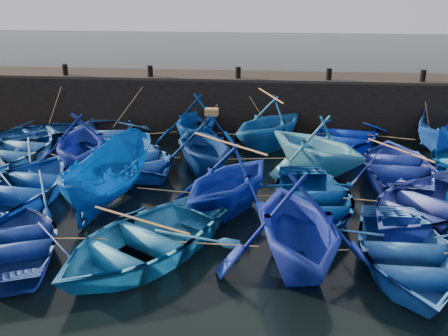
{
  "coord_description": "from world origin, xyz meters",
  "views": [
    {
      "loc": [
        1.57,
        -12.67,
        6.66
      ],
      "look_at": [
        0.0,
        3.2,
        0.7
      ],
      "focal_mm": 40.0,
      "sensor_mm": 36.0,
      "label": 1
    }
  ],
  "objects": [
    {
      "name": "ground",
      "position": [
        0.0,
        0.0,
        0.0
      ],
      "size": [
        120.0,
        120.0,
        0.0
      ],
      "primitive_type": "plane",
      "color": "black",
      "rests_on": "ground"
    },
    {
      "name": "quay_wall",
      "position": [
        0.0,
        10.5,
        1.25
      ],
      "size": [
        26.0,
        2.5,
        2.5
      ],
      "primitive_type": "cube",
      "color": "black",
      "rests_on": "ground"
    },
    {
      "name": "quay_top",
      "position": [
        0.0,
        10.5,
        2.56
      ],
      "size": [
        26.0,
        2.5,
        0.12
      ],
      "primitive_type": "cube",
      "color": "black",
      "rests_on": "quay_wall"
    },
    {
      "name": "bollard_0",
      "position": [
        -8.0,
        9.6,
        2.87
      ],
      "size": [
        0.24,
        0.24,
        0.5
      ],
      "primitive_type": "cylinder",
      "color": "black",
      "rests_on": "quay_top"
    },
    {
      "name": "bollard_1",
      "position": [
        -4.0,
        9.6,
        2.87
      ],
      "size": [
        0.24,
        0.24,
        0.5
      ],
      "primitive_type": "cylinder",
      "color": "black",
      "rests_on": "quay_top"
    },
    {
      "name": "bollard_2",
      "position": [
        0.0,
        9.6,
        2.87
      ],
      "size": [
        0.24,
        0.24,
        0.5
      ],
      "primitive_type": "cylinder",
      "color": "black",
      "rests_on": "quay_top"
    },
    {
      "name": "bollard_3",
      "position": [
        4.0,
        9.6,
        2.87
      ],
      "size": [
        0.24,
        0.24,
        0.5
      ],
      "primitive_type": "cylinder",
      "color": "black",
      "rests_on": "quay_top"
    },
    {
      "name": "bollard_4",
      "position": [
        8.0,
        9.6,
        2.87
      ],
      "size": [
        0.24,
        0.24,
        0.5
      ],
      "primitive_type": "cylinder",
      "color": "black",
      "rests_on": "quay_top"
    },
    {
      "name": "boat_0",
      "position": [
        -8.57,
        7.24,
        0.48
      ],
      "size": [
        5.6,
        5.58,
        0.96
      ],
      "primitive_type": "imported",
      "rotation": [
        0.0,
        0.0,
        2.34
      ],
      "color": "navy",
      "rests_on": "ground"
    },
    {
      "name": "boat_1",
      "position": [
        -5.52,
        7.11,
        0.57
      ],
      "size": [
        4.98,
        6.16,
        1.13
      ],
      "primitive_type": "imported",
      "rotation": [
        0.0,
        0.0,
        0.22
      ],
      "color": "#255296",
      "rests_on": "ground"
    },
    {
      "name": "boat_2",
      "position": [
        -1.63,
        7.86,
        1.1
      ],
      "size": [
        3.64,
        4.22,
        2.21
      ],
      "primitive_type": "imported",
      "rotation": [
        0.0,
        0.0,
        -0.01
      ],
      "color": "navy",
      "rests_on": "ground"
    },
    {
      "name": "boat_3",
      "position": [
        1.48,
        7.65,
        1.13
      ],
      "size": [
        5.53,
        5.65,
        2.26
      ],
      "primitive_type": "imported",
      "rotation": [
        0.0,
        0.0,
        -0.65
      ],
      "color": "#105192",
      "rests_on": "ground"
    },
    {
      "name": "boat_4",
      "position": [
        4.76,
        8.22,
        0.58
      ],
      "size": [
        5.09,
        6.32,
        1.16
      ],
      "primitive_type": "imported",
      "rotation": [
        0.0,
        0.0,
        -0.21
      ],
      "color": "#031C96",
      "rests_on": "ground"
    },
    {
      "name": "boat_5",
      "position": [
        8.4,
        7.7,
        0.83
      ],
      "size": [
        2.83,
        4.56,
        1.65
      ],
      "primitive_type": "imported",
      "rotation": [
        0.0,
        0.0,
        -0.31
      ],
      "color": "#1044B2",
      "rests_on": "ground"
    },
    {
      "name": "boat_6",
      "position": [
        -8.31,
        4.69,
        0.56
      ],
      "size": [
        4.45,
        5.82,
        1.13
      ],
      "primitive_type": "imported",
      "rotation": [
        0.0,
        0.0,
        3.03
      ],
      "color": "#285DA3",
      "rests_on": "ground"
    },
    {
      "name": "boat_7",
      "position": [
        -5.39,
        4.26,
        1.15
      ],
      "size": [
        4.87,
        5.27,
        2.3
      ],
      "primitive_type": "imported",
      "rotation": [
        0.0,
        0.0,
        3.43
      ],
      "color": "navy",
      "rests_on": "ground"
    },
    {
      "name": "boat_8",
      "position": [
        -3.37,
        4.4,
        0.49
      ],
      "size": [
        5.6,
        5.86,
        0.99
      ],
      "primitive_type": "imported",
      "rotation": [
        0.0,
        0.0,
        0.65
      ],
      "color": "#1F50B2",
      "rests_on": "ground"
    },
    {
      "name": "boat_9",
      "position": [
        -0.88,
        4.54,
        1.1
      ],
      "size": [
        5.0,
        5.29,
        2.2
      ],
      "primitive_type": "imported",
      "rotation": [
        0.0,
        0.0,
        3.56
      ],
      "color": "navy",
      "rests_on": "ground"
    },
    {
      "name": "boat_10",
      "position": [
        3.24,
        4.89,
        1.13
      ],
      "size": [
        5.65,
        5.64,
        2.26
      ],
      "primitive_type": "imported",
      "rotation": [
        0.0,
        0.0,
        3.94
      ],
      "color": "#3483C6",
      "rests_on": "ground"
    },
    {
      "name": "boat_11",
      "position": [
        6.1,
        4.55,
        0.54
      ],
      "size": [
        4.13,
        5.49,
        1.08
      ],
      "primitive_type": "imported",
      "rotation": [
        0.0,
        0.0,
        3.06
      ],
      "color": "#1D3197",
      "rests_on": "ground"
    },
    {
      "name": "boat_14",
      "position": [
        -6.3,
        1.32,
        0.56
      ],
      "size": [
        4.2,
        5.62,
        1.11
      ],
      "primitive_type": "imported",
      "rotation": [
        0.0,
        0.0,
        3.07
      ],
      "color": "#1447AB",
      "rests_on": "ground"
    },
    {
      "name": "boat_15",
      "position": [
        -3.49,
        1.54,
        0.93
      ],
      "size": [
        2.54,
        5.03,
        1.86
      ],
      "primitive_type": "imported",
      "rotation": [
        0.0,
        0.0,
        2.99
      ],
      "color": "#054595",
      "rests_on": "ground"
    },
    {
      "name": "boat_16",
      "position": [
        0.34,
        1.29,
        1.08
      ],
      "size": [
        5.1,
        5.33,
        2.17
      ],
      "primitive_type": "imported",
      "rotation": [
        0.0,
        0.0,
        -0.5
      ],
      "color": "#0D29A2",
      "rests_on": "ground"
    },
    {
      "name": "boat_17",
      "position": [
        2.89,
        1.36,
        0.51
      ],
      "size": [
        4.14,
        5.36,
        1.03
      ],
      "primitive_type": "imported",
      "rotation": [
        0.0,
        0.0,
        0.13
      ],
      "color": "navy",
      "rests_on": "ground"
    },
    {
      "name": "boat_18",
      "position": [
        6.16,
        1.19,
        0.56
      ],
      "size": [
        6.47,
        6.61,
        1.12
      ],
      "primitive_type": "imported",
      "rotation": [
        0.0,
        0.0,
        -0.72
      ],
      "color": "#3346C1",
      "rests_on": "ground"
    },
    {
      "name": "boat_21",
      "position": [
        -4.75,
        -1.92,
        0.43
      ],
      "size": [
        4.36,
        5.01,
        0.87
      ],
      "primitive_type": "imported",
      "rotation": [
        0.0,
        0.0,
        3.53
      ],
      "color": "navy",
      "rests_on": "ground"
    },
    {
      "name": "boat_22",
      "position": [
        -1.61,
        -1.79,
        0.55
      ],
      "size": [
        5.98,
        6.46,
        1.09
      ],
      "primitive_type": "imported",
      "rotation": [
        0.0,
        0.0,
        -0.55
      ],
      "color": "#2373BE",
      "rests_on": "ground"
    },
    {
      "name": "boat_23",
      "position": [
        2.26,
        -1.82,
        1.2
      ],
      "size": [
        4.71,
        5.22,
        2.41
      ],
      "primitive_type": "imported",
      "rotation": [
        0.0,
        0.0,
        0.18
      ],
      "color": "#12279B",
      "rests_on": "ground"
    },
    {
      "name": "boat_24",
      "position": [
        4.92,
        -1.7,
        0.51
      ],
      "size": [
        3.55,
        4.96,
        1.03
      ],
      "primitive_type": "imported",
      "rotation": [
        0.0,
        0.0,
        -0.0
      ],
      "color": "#2058B1",
      "rests_on": "ground"
    },
    {
      "name": "wooden_crate",
      "position": [
        -0.58,
        4.54,
        2.32
      ],
      "size": [
        0.47,
        0.34,
        0.24
      ],
      "primitive_type": "cube",
      "color": "brown",
      "rests_on": "boat_9"
    },
    {
      "name": "mooring_ropes",
      "position": [
        0.1,
        5.0,
        0.89
      ],
      "size": [
        17.01,
        11.46,
        2.1
      ],
      "color": "tan",
      "rests_on": "ground"
    },
    {
      "name": "loose_oars",
      "position": [
        1.58,
        2.92,
        1.68
      ],
      "size": [
        9.96,
        11.52,
        1.24
      ],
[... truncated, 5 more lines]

